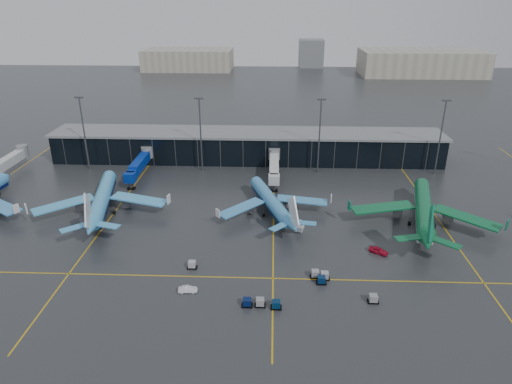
{
  "coord_description": "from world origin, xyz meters",
  "views": [
    {
      "loc": [
        9.61,
        -98.18,
        56.61
      ],
      "look_at": [
        5.0,
        18.0,
        6.0
      ],
      "focal_mm": 32.0,
      "sensor_mm": 36.0,
      "label": 1
    }
  ],
  "objects_px": {
    "airliner_aer_lingus": "(425,199)",
    "service_van_red": "(379,250)",
    "baggage_carts": "(288,287)",
    "service_van_white": "(188,289)",
    "airliner_arkefly": "(101,190)",
    "airliner_klm_near": "(271,193)",
    "mobile_airstair": "(299,227)"
  },
  "relations": [
    {
      "from": "airliner_arkefly",
      "to": "airliner_aer_lingus",
      "type": "relative_size",
      "value": 0.97
    },
    {
      "from": "airliner_arkefly",
      "to": "service_van_red",
      "type": "bearing_deg",
      "value": -26.99
    },
    {
      "from": "airliner_arkefly",
      "to": "baggage_carts",
      "type": "xyz_separation_m",
      "value": [
        51.17,
        -35.5,
        -5.98
      ]
    },
    {
      "from": "airliner_aer_lingus",
      "to": "service_van_red",
      "type": "distance_m",
      "value": 22.94
    },
    {
      "from": "airliner_arkefly",
      "to": "service_van_white",
      "type": "bearing_deg",
      "value": -62.22
    },
    {
      "from": "mobile_airstair",
      "to": "airliner_klm_near",
      "type": "bearing_deg",
      "value": 141.76
    },
    {
      "from": "airliner_arkefly",
      "to": "mobile_airstair",
      "type": "xyz_separation_m",
      "value": [
        54.72,
        -8.4,
        -5.97
      ]
    },
    {
      "from": "airliner_klm_near",
      "to": "service_van_white",
      "type": "height_order",
      "value": "airliner_klm_near"
    },
    {
      "from": "airliner_arkefly",
      "to": "baggage_carts",
      "type": "height_order",
      "value": "airliner_arkefly"
    },
    {
      "from": "mobile_airstair",
      "to": "airliner_arkefly",
      "type": "bearing_deg",
      "value": -175.39
    },
    {
      "from": "airliner_arkefly",
      "to": "service_van_red",
      "type": "distance_m",
      "value": 75.84
    },
    {
      "from": "airliner_aer_lingus",
      "to": "service_van_white",
      "type": "height_order",
      "value": "airliner_aer_lingus"
    },
    {
      "from": "mobile_airstair",
      "to": "service_van_red",
      "type": "relative_size",
      "value": 0.8
    },
    {
      "from": "airliner_klm_near",
      "to": "airliner_arkefly",
      "type": "bearing_deg",
      "value": 162.59
    },
    {
      "from": "baggage_carts",
      "to": "mobile_airstair",
      "type": "bearing_deg",
      "value": 82.55
    },
    {
      "from": "airliner_arkefly",
      "to": "service_van_white",
      "type": "relative_size",
      "value": 11.18
    },
    {
      "from": "airliner_klm_near",
      "to": "mobile_airstair",
      "type": "bearing_deg",
      "value": -70.48
    },
    {
      "from": "baggage_carts",
      "to": "service_van_white",
      "type": "bearing_deg",
      "value": -176.43
    },
    {
      "from": "airliner_aer_lingus",
      "to": "baggage_carts",
      "type": "relative_size",
      "value": 1.12
    },
    {
      "from": "service_van_white",
      "to": "airliner_klm_near",
      "type": "bearing_deg",
      "value": -29.21
    },
    {
      "from": "baggage_carts",
      "to": "service_van_white",
      "type": "distance_m",
      "value": 20.81
    },
    {
      "from": "mobile_airstair",
      "to": "service_van_red",
      "type": "distance_m",
      "value": 21.53
    },
    {
      "from": "service_van_red",
      "to": "airliner_arkefly",
      "type": "bearing_deg",
      "value": 108.94
    },
    {
      "from": "baggage_carts",
      "to": "service_van_red",
      "type": "xyz_separation_m",
      "value": [
        21.79,
        15.68,
        0.01
      ]
    },
    {
      "from": "mobile_airstair",
      "to": "service_van_red",
      "type": "height_order",
      "value": "mobile_airstair"
    },
    {
      "from": "service_van_red",
      "to": "service_van_white",
      "type": "xyz_separation_m",
      "value": [
        -42.56,
        -16.97,
        -0.13
      ]
    },
    {
      "from": "airliner_aer_lingus",
      "to": "baggage_carts",
      "type": "height_order",
      "value": "airliner_aer_lingus"
    },
    {
      "from": "airliner_klm_near",
      "to": "baggage_carts",
      "type": "xyz_separation_m",
      "value": [
        4.09,
        -36.72,
        -5.14
      ]
    },
    {
      "from": "airliner_aer_lingus",
      "to": "mobile_airstair",
      "type": "height_order",
      "value": "airliner_aer_lingus"
    },
    {
      "from": "service_van_white",
      "to": "baggage_carts",
      "type": "bearing_deg",
      "value": -91.95
    },
    {
      "from": "baggage_carts",
      "to": "service_van_red",
      "type": "relative_size",
      "value": 8.9
    },
    {
      "from": "airliner_arkefly",
      "to": "airliner_aer_lingus",
      "type": "bearing_deg",
      "value": -14.03
    }
  ]
}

